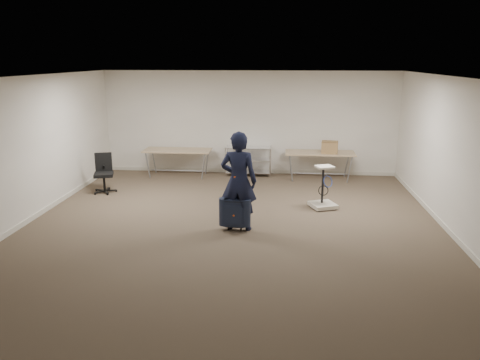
# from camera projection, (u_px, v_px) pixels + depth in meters

# --- Properties ---
(ground) EXTENTS (9.00, 9.00, 0.00)m
(ground) POSITION_uv_depth(u_px,v_px,m) (232.00, 229.00, 8.79)
(ground) COLOR #423428
(ground) RESTS_ON ground
(room_shell) EXTENTS (8.00, 9.00, 9.00)m
(room_shell) POSITION_uv_depth(u_px,v_px,m) (239.00, 205.00, 10.11)
(room_shell) COLOR beige
(room_shell) RESTS_ON ground
(folding_table_left) EXTENTS (1.80, 0.75, 0.73)m
(folding_table_left) POSITION_uv_depth(u_px,v_px,m) (178.00, 152.00, 12.59)
(folding_table_left) COLOR tan
(folding_table_left) RESTS_ON ground
(folding_table_right) EXTENTS (1.80, 0.75, 0.73)m
(folding_table_right) POSITION_uv_depth(u_px,v_px,m) (320.00, 154.00, 12.25)
(folding_table_right) COLOR tan
(folding_table_right) RESTS_ON ground
(wire_shelf) EXTENTS (1.22, 0.47, 0.80)m
(wire_shelf) POSITION_uv_depth(u_px,v_px,m) (248.00, 160.00, 12.72)
(wire_shelf) COLOR silver
(wire_shelf) RESTS_ON ground
(person) EXTENTS (0.72, 0.52, 1.85)m
(person) POSITION_uv_depth(u_px,v_px,m) (239.00, 181.00, 8.59)
(person) COLOR black
(person) RESTS_ON ground
(suitcase) EXTENTS (0.39, 0.24, 1.04)m
(suitcase) POSITION_uv_depth(u_px,v_px,m) (235.00, 212.00, 8.65)
(suitcase) COLOR black
(suitcase) RESTS_ON ground
(office_chair) EXTENTS (0.56, 0.56, 0.93)m
(office_chair) POSITION_uv_depth(u_px,v_px,m) (104.00, 181.00, 11.17)
(office_chair) COLOR black
(office_chair) RESTS_ON ground
(equipment_cart) EXTENTS (0.65, 0.65, 0.92)m
(equipment_cart) POSITION_uv_depth(u_px,v_px,m) (323.00, 197.00, 10.00)
(equipment_cart) COLOR beige
(equipment_cart) RESTS_ON ground
(cardboard_box) EXTENTS (0.45, 0.36, 0.31)m
(cardboard_box) POSITION_uv_depth(u_px,v_px,m) (330.00, 147.00, 12.09)
(cardboard_box) COLOR olive
(cardboard_box) RESTS_ON folding_table_right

